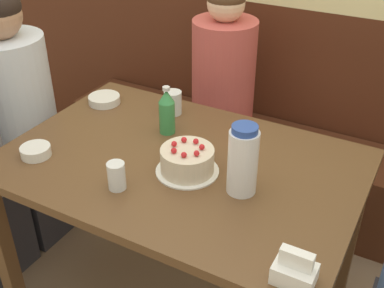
# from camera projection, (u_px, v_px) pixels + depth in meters

# --- Properties ---
(bench_seat) EXTENTS (2.20, 0.38, 0.43)m
(bench_seat) POSITION_uv_depth(u_px,v_px,m) (257.00, 166.00, 2.64)
(bench_seat) COLOR #472314
(bench_seat) RESTS_ON ground_plane
(dining_table) EXTENTS (1.28, 0.86, 0.73)m
(dining_table) POSITION_uv_depth(u_px,v_px,m) (180.00, 181.00, 1.79)
(dining_table) COLOR brown
(dining_table) RESTS_ON ground_plane
(birthday_cake) EXTENTS (0.22, 0.22, 0.11)m
(birthday_cake) POSITION_uv_depth(u_px,v_px,m) (187.00, 161.00, 1.66)
(birthday_cake) COLOR white
(birthday_cake) RESTS_ON dining_table
(water_pitcher) EXTENTS (0.10, 0.10, 0.24)m
(water_pitcher) POSITION_uv_depth(u_px,v_px,m) (243.00, 160.00, 1.53)
(water_pitcher) COLOR white
(water_pitcher) RESTS_ON dining_table
(soju_bottle) EXTENTS (0.06, 0.06, 0.20)m
(soju_bottle) POSITION_uv_depth(u_px,v_px,m) (167.00, 111.00, 1.87)
(soju_bottle) COLOR #388E4C
(soju_bottle) RESTS_ON dining_table
(napkin_holder) EXTENTS (0.11, 0.08, 0.11)m
(napkin_holder) POSITION_uv_depth(u_px,v_px,m) (295.00, 271.00, 1.24)
(napkin_holder) COLOR white
(napkin_holder) RESTS_ON dining_table
(bowl_soup_white) EXTENTS (0.14, 0.14, 0.03)m
(bowl_soup_white) POSITION_uv_depth(u_px,v_px,m) (104.00, 100.00, 2.13)
(bowl_soup_white) COLOR white
(bowl_soup_white) RESTS_ON dining_table
(bowl_rice_small) EXTENTS (0.11, 0.11, 0.04)m
(bowl_rice_small) POSITION_uv_depth(u_px,v_px,m) (36.00, 151.00, 1.76)
(bowl_rice_small) COLOR white
(bowl_rice_small) RESTS_ON dining_table
(glass_water_tall) EXTENTS (0.08, 0.08, 0.10)m
(glass_water_tall) POSITION_uv_depth(u_px,v_px,m) (173.00, 103.00, 2.03)
(glass_water_tall) COLOR silver
(glass_water_tall) RESTS_ON dining_table
(glass_tumbler_short) EXTENTS (0.06, 0.06, 0.10)m
(glass_tumbler_short) POSITION_uv_depth(u_px,v_px,m) (117.00, 176.00, 1.58)
(glass_tumbler_short) COLOR silver
(glass_tumbler_short) RESTS_ON dining_table
(person_teal_shirt) EXTENTS (0.35, 0.35, 1.23)m
(person_teal_shirt) POSITION_uv_depth(u_px,v_px,m) (20.00, 125.00, 2.24)
(person_teal_shirt) COLOR #33333D
(person_teal_shirt) RESTS_ON ground_plane
(person_grey_tee) EXTENTS (0.30, 0.34, 1.21)m
(person_grey_tee) POSITION_uv_depth(u_px,v_px,m) (222.00, 114.00, 2.42)
(person_grey_tee) COLOR #33333D
(person_grey_tee) RESTS_ON ground_plane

